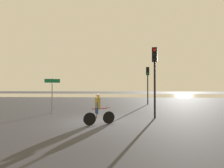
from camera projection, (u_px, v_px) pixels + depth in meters
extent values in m
plane|color=#333338|center=(98.00, 122.00, 9.88)|extent=(120.00, 120.00, 0.00)
cube|color=#9E937F|center=(116.00, 95.00, 39.71)|extent=(80.00, 16.00, 0.01)
cylinder|color=black|center=(148.00, 90.00, 19.32)|extent=(0.12, 0.12, 3.24)
cube|color=black|center=(148.00, 71.00, 19.34)|extent=(0.38, 0.33, 0.90)
cylinder|color=black|center=(147.00, 68.00, 19.22)|extent=(0.19, 0.09, 0.19)
cube|color=black|center=(147.00, 67.00, 19.21)|extent=(0.22, 0.18, 0.02)
cylinder|color=black|center=(147.00, 71.00, 19.22)|extent=(0.19, 0.09, 0.19)
cube|color=black|center=(147.00, 70.00, 19.20)|extent=(0.22, 0.18, 0.02)
cylinder|color=green|center=(147.00, 74.00, 19.22)|extent=(0.19, 0.09, 0.19)
cube|color=black|center=(147.00, 73.00, 19.20)|extent=(0.22, 0.18, 0.02)
cylinder|color=black|center=(155.00, 90.00, 10.95)|extent=(0.12, 0.12, 3.54)
cube|color=black|center=(155.00, 55.00, 10.98)|extent=(0.37, 0.32, 0.90)
cylinder|color=red|center=(154.00, 50.00, 10.86)|extent=(0.19, 0.08, 0.19)
cube|color=black|center=(154.00, 48.00, 10.84)|extent=(0.21, 0.17, 0.02)
cylinder|color=black|center=(154.00, 54.00, 10.86)|extent=(0.19, 0.08, 0.19)
cube|color=black|center=(154.00, 52.00, 10.84)|extent=(0.21, 0.17, 0.02)
cylinder|color=black|center=(154.00, 59.00, 10.85)|extent=(0.19, 0.08, 0.19)
cube|color=black|center=(154.00, 57.00, 10.84)|extent=(0.21, 0.17, 0.02)
cylinder|color=slate|center=(52.00, 96.00, 13.02)|extent=(0.08, 0.08, 2.60)
cube|color=#116038|center=(52.00, 81.00, 12.98)|extent=(1.01, 0.50, 0.28)
cylinder|color=black|center=(109.00, 118.00, 9.31)|extent=(0.61, 0.32, 0.66)
cylinder|color=black|center=(90.00, 119.00, 8.90)|extent=(0.61, 0.32, 0.66)
cylinder|color=maroon|center=(99.00, 109.00, 9.11)|extent=(0.77, 0.40, 0.04)
cylinder|color=maroon|center=(97.00, 113.00, 9.05)|extent=(0.04, 0.04, 0.55)
cylinder|color=maroon|center=(108.00, 107.00, 9.30)|extent=(0.23, 0.43, 0.03)
cylinder|color=navy|center=(97.00, 108.00, 8.96)|extent=(0.11, 0.11, 0.60)
cylinder|color=navy|center=(96.00, 108.00, 9.15)|extent=(0.11, 0.11, 0.60)
cube|color=olive|center=(98.00, 103.00, 9.08)|extent=(0.31, 0.36, 0.54)
sphere|color=tan|center=(98.00, 95.00, 9.10)|extent=(0.20, 0.20, 0.20)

